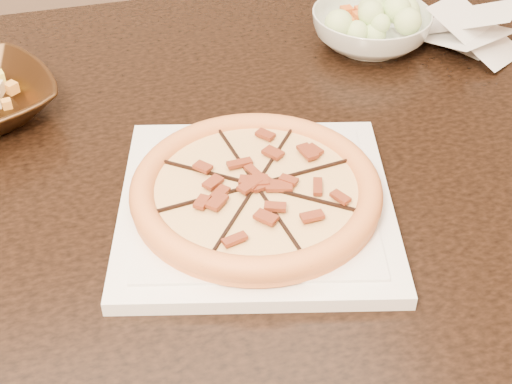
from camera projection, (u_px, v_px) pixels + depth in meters
dining_table at (153, 200)px, 1.03m from camera, size 1.51×1.01×0.75m
plate at (256, 204)px, 0.86m from camera, size 0.40×0.40×0.02m
pizza at (256, 189)px, 0.85m from camera, size 0.30×0.30×0.03m
salad_bowl at (371, 29)px, 1.17m from camera, size 0.24×0.24×0.06m
salad at (374, 2)px, 1.14m from camera, size 0.10×0.10×0.04m
cling_film at (467, 32)px, 1.18m from camera, size 0.16×0.14×0.05m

